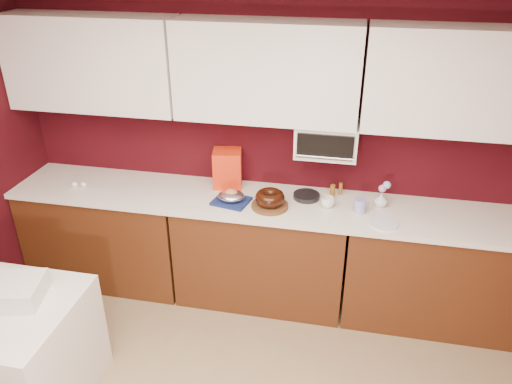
{
  "coord_description": "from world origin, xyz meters",
  "views": [
    {
      "loc": [
        0.63,
        -1.36,
        2.71
      ],
      "look_at": [
        -0.03,
        1.84,
        1.02
      ],
      "focal_mm": 35.0,
      "sensor_mm": 36.0,
      "label": 1
    }
  ],
  "objects_px": {
    "foil_ham_nest": "(231,196)",
    "pandoro_box": "(228,168)",
    "dining_table": "(3,351)",
    "bundt_cake": "(270,198)",
    "newspaper_stack": "(12,291)",
    "blue_jar": "(360,206)",
    "toaster_oven": "(327,139)",
    "coffee_mug": "(328,201)",
    "flower_vase": "(381,199)"
  },
  "relations": [
    {
      "from": "foil_ham_nest",
      "to": "pandoro_box",
      "type": "xyz_separation_m",
      "value": [
        -0.1,
        0.28,
        0.1
      ]
    },
    {
      "from": "dining_table",
      "to": "bundt_cake",
      "type": "xyz_separation_m",
      "value": [
        1.48,
        1.25,
        0.6
      ]
    },
    {
      "from": "newspaper_stack",
      "to": "blue_jar",
      "type": "bearing_deg",
      "value": 31.38
    },
    {
      "from": "toaster_oven",
      "to": "foil_ham_nest",
      "type": "xyz_separation_m",
      "value": [
        -0.67,
        -0.24,
        -0.42
      ]
    },
    {
      "from": "foil_ham_nest",
      "to": "coffee_mug",
      "type": "height_order",
      "value": "coffee_mug"
    },
    {
      "from": "dining_table",
      "to": "bundt_cake",
      "type": "bearing_deg",
      "value": 40.12
    },
    {
      "from": "blue_jar",
      "to": "newspaper_stack",
      "type": "height_order",
      "value": "blue_jar"
    },
    {
      "from": "foil_ham_nest",
      "to": "coffee_mug",
      "type": "relative_size",
      "value": 2.09
    },
    {
      "from": "toaster_oven",
      "to": "dining_table",
      "type": "height_order",
      "value": "toaster_oven"
    },
    {
      "from": "bundt_cake",
      "to": "coffee_mug",
      "type": "bearing_deg",
      "value": 12.39
    },
    {
      "from": "bundt_cake",
      "to": "coffee_mug",
      "type": "height_order",
      "value": "bundt_cake"
    },
    {
      "from": "pandoro_box",
      "to": "flower_vase",
      "type": "relative_size",
      "value": 2.47
    },
    {
      "from": "coffee_mug",
      "to": "newspaper_stack",
      "type": "xyz_separation_m",
      "value": [
        -1.78,
        -1.26,
        -0.14
      ]
    },
    {
      "from": "blue_jar",
      "to": "newspaper_stack",
      "type": "distance_m",
      "value": 2.36
    },
    {
      "from": "bundt_cake",
      "to": "blue_jar",
      "type": "xyz_separation_m",
      "value": [
        0.66,
        0.06,
        -0.03
      ]
    },
    {
      "from": "newspaper_stack",
      "to": "bundt_cake",
      "type": "bearing_deg",
      "value": 40.77
    },
    {
      "from": "flower_vase",
      "to": "foil_ham_nest",
      "type": "bearing_deg",
      "value": -171.54
    },
    {
      "from": "toaster_oven",
      "to": "dining_table",
      "type": "bearing_deg",
      "value": -140.87
    },
    {
      "from": "newspaper_stack",
      "to": "toaster_oven",
      "type": "bearing_deg",
      "value": 39.58
    },
    {
      "from": "toaster_oven",
      "to": "coffee_mug",
      "type": "bearing_deg",
      "value": -74.16
    },
    {
      "from": "toaster_oven",
      "to": "foil_ham_nest",
      "type": "bearing_deg",
      "value": -160.26
    },
    {
      "from": "newspaper_stack",
      "to": "foil_ham_nest",
      "type": "bearing_deg",
      "value": 48.36
    },
    {
      "from": "blue_jar",
      "to": "newspaper_stack",
      "type": "relative_size",
      "value": 0.3
    },
    {
      "from": "toaster_oven",
      "to": "dining_table",
      "type": "relative_size",
      "value": 0.45
    },
    {
      "from": "toaster_oven",
      "to": "dining_table",
      "type": "distance_m",
      "value": 2.59
    },
    {
      "from": "pandoro_box",
      "to": "blue_jar",
      "type": "relative_size",
      "value": 2.84
    },
    {
      "from": "bundt_cake",
      "to": "newspaper_stack",
      "type": "xyz_separation_m",
      "value": [
        -1.36,
        -1.17,
        -0.17
      ]
    },
    {
      "from": "toaster_oven",
      "to": "pandoro_box",
      "type": "bearing_deg",
      "value": 177.35
    },
    {
      "from": "coffee_mug",
      "to": "blue_jar",
      "type": "relative_size",
      "value": 0.92
    },
    {
      "from": "pandoro_box",
      "to": "newspaper_stack",
      "type": "height_order",
      "value": "pandoro_box"
    },
    {
      "from": "toaster_oven",
      "to": "pandoro_box",
      "type": "height_order",
      "value": "toaster_oven"
    },
    {
      "from": "pandoro_box",
      "to": "blue_jar",
      "type": "bearing_deg",
      "value": -23.28
    },
    {
      "from": "foil_ham_nest",
      "to": "pandoro_box",
      "type": "relative_size",
      "value": 0.67
    },
    {
      "from": "foil_ham_nest",
      "to": "blue_jar",
      "type": "bearing_deg",
      "value": 2.39
    },
    {
      "from": "coffee_mug",
      "to": "newspaper_stack",
      "type": "relative_size",
      "value": 0.27
    },
    {
      "from": "dining_table",
      "to": "coffee_mug",
      "type": "bearing_deg",
      "value": 35.18
    },
    {
      "from": "bundt_cake",
      "to": "flower_vase",
      "type": "relative_size",
      "value": 1.8
    },
    {
      "from": "bundt_cake",
      "to": "pandoro_box",
      "type": "distance_m",
      "value": 0.5
    },
    {
      "from": "foil_ham_nest",
      "to": "newspaper_stack",
      "type": "bearing_deg",
      "value": -131.64
    },
    {
      "from": "flower_vase",
      "to": "newspaper_stack",
      "type": "xyz_separation_m",
      "value": [
        -2.16,
        -1.35,
        -0.15
      ]
    },
    {
      "from": "foil_ham_nest",
      "to": "toaster_oven",
      "type": "bearing_deg",
      "value": 19.74
    },
    {
      "from": "dining_table",
      "to": "flower_vase",
      "type": "height_order",
      "value": "flower_vase"
    },
    {
      "from": "toaster_oven",
      "to": "bundt_cake",
      "type": "relative_size",
      "value": 2.05
    },
    {
      "from": "dining_table",
      "to": "coffee_mug",
      "type": "xyz_separation_m",
      "value": [
        1.9,
        1.34,
        0.57
      ]
    },
    {
      "from": "toaster_oven",
      "to": "blue_jar",
      "type": "relative_size",
      "value": 4.24
    },
    {
      "from": "dining_table",
      "to": "blue_jar",
      "type": "relative_size",
      "value": 9.41
    },
    {
      "from": "foil_ham_nest",
      "to": "flower_vase",
      "type": "distance_m",
      "value": 1.12
    },
    {
      "from": "bundt_cake",
      "to": "foil_ham_nest",
      "type": "xyz_separation_m",
      "value": [
        -0.3,
        0.02,
        -0.02
      ]
    },
    {
      "from": "foil_ham_nest",
      "to": "newspaper_stack",
      "type": "height_order",
      "value": "foil_ham_nest"
    },
    {
      "from": "coffee_mug",
      "to": "blue_jar",
      "type": "height_order",
      "value": "blue_jar"
    }
  ]
}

